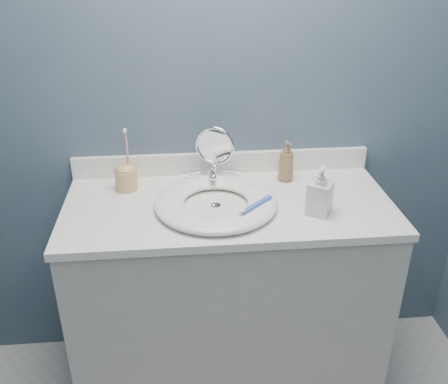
{
  "coord_description": "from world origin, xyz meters",
  "views": [
    {
      "loc": [
        -0.17,
        -0.65,
        1.76
      ],
      "look_at": [
        -0.02,
        0.94,
        0.94
      ],
      "focal_mm": 40.0,
      "sensor_mm": 36.0,
      "label": 1
    }
  ],
  "objects": [
    {
      "name": "soap_bottle_clear",
      "position": [
        0.31,
        0.87,
        0.97
      ],
      "size": [
        0.11,
        0.11,
        0.18
      ],
      "primitive_type": "imported",
      "rotation": [
        0.0,
        0.0,
        -0.55
      ],
      "color": "silver",
      "rests_on": "countertop"
    },
    {
      "name": "vanity_cabinet",
      "position": [
        0.0,
        0.97,
        0.42
      ],
      "size": [
        1.2,
        0.55,
        0.85
      ],
      "primitive_type": "cube",
      "color": "beige",
      "rests_on": "ground"
    },
    {
      "name": "faucet",
      "position": [
        -0.05,
        1.14,
        0.91
      ],
      "size": [
        0.25,
        0.13,
        0.07
      ],
      "color": "silver",
      "rests_on": "countertop"
    },
    {
      "name": "soap_bottle_amber",
      "position": [
        0.25,
        1.15,
        0.96
      ],
      "size": [
        0.08,
        0.08,
        0.17
      ],
      "primitive_type": "imported",
      "rotation": [
        0.0,
        0.0,
        0.32
      ],
      "color": "olive",
      "rests_on": "countertop"
    },
    {
      "name": "drain",
      "position": [
        -0.05,
        0.94,
        0.88
      ],
      "size": [
        0.04,
        0.04,
        0.01
      ],
      "primitive_type": "cylinder",
      "color": "silver",
      "rests_on": "countertop"
    },
    {
      "name": "countertop",
      "position": [
        0.0,
        0.97,
        0.86
      ],
      "size": [
        1.22,
        0.57,
        0.03
      ],
      "primitive_type": "cube",
      "color": "white",
      "rests_on": "vanity_cabinet"
    },
    {
      "name": "makeup_mirror",
      "position": [
        -0.04,
        1.16,
        1.01
      ],
      "size": [
        0.15,
        0.09,
        0.24
      ],
      "rotation": [
        0.0,
        0.0,
        -0.36
      ],
      "color": "silver",
      "rests_on": "countertop"
    },
    {
      "name": "basin",
      "position": [
        -0.05,
        0.94,
        0.9
      ],
      "size": [
        0.45,
        0.45,
        0.04
      ],
      "primitive_type": null,
      "color": "white",
      "rests_on": "countertop"
    },
    {
      "name": "toothbrush_lying",
      "position": [
        0.08,
        0.87,
        0.92
      ],
      "size": [
        0.13,
        0.13,
        0.02
      ],
      "rotation": [
        0.0,
        0.0,
        0.77
      ],
      "color": "blue",
      "rests_on": "basin"
    },
    {
      "name": "backsplash",
      "position": [
        0.0,
        1.24,
        0.93
      ],
      "size": [
        1.22,
        0.02,
        0.09
      ],
      "primitive_type": "cube",
      "color": "white",
      "rests_on": "countertop"
    },
    {
      "name": "toothbrush_holder",
      "position": [
        -0.38,
        1.12,
        0.94
      ],
      "size": [
        0.09,
        0.09,
        0.25
      ],
      "rotation": [
        0.0,
        0.0,
        0.03
      ],
      "color": "tan",
      "rests_on": "countertop"
    },
    {
      "name": "back_wall",
      "position": [
        0.0,
        1.25,
        1.2
      ],
      "size": [
        2.2,
        0.02,
        2.4
      ],
      "primitive_type": "cube",
      "color": "#435365",
      "rests_on": "ground"
    }
  ]
}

